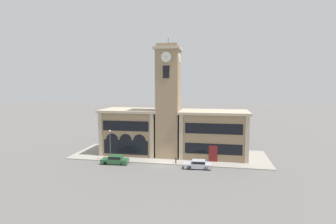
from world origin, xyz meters
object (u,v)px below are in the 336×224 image
at_px(parked_car_mid, 198,164).
at_px(street_lamp, 110,140).
at_px(parked_car_near, 115,160).
at_px(bollard, 176,160).

relative_size(parked_car_mid, street_lamp, 0.82).
bearing_deg(parked_car_mid, parked_car_near, -3.34).
relative_size(parked_car_near, parked_car_mid, 1.05).
bearing_deg(street_lamp, bollard, 0.20).
bearing_deg(parked_car_mid, street_lamp, -9.39).
height_order(parked_car_near, street_lamp, street_lamp).
bearing_deg(parked_car_mid, bollard, -27.05).
bearing_deg(street_lamp, parked_car_near, -46.77).
height_order(parked_car_near, bollard, parked_car_near).
xyz_separation_m(parked_car_near, parked_car_mid, (14.34, -0.00, -0.02)).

